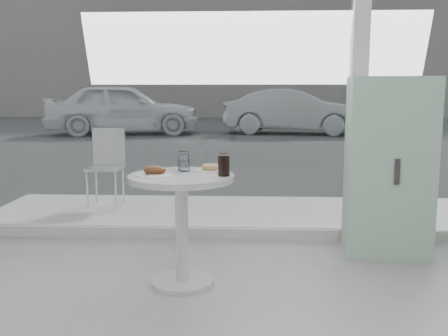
{
  "coord_description": "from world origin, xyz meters",
  "views": [
    {
      "loc": [
        -0.06,
        -1.41,
        1.33
      ],
      "look_at": [
        -0.2,
        1.7,
        0.85
      ],
      "focal_mm": 40.0,
      "sensor_mm": 36.0,
      "label": 1
    }
  ],
  "objects_px": {
    "mint_cabinet": "(389,167)",
    "cola_glass": "(224,165)",
    "car_silver": "(294,111)",
    "plate_fritter": "(155,172)",
    "car_white": "(123,109)",
    "plate_donut": "(210,169)",
    "patio_chair": "(107,162)",
    "water_tumbler_b": "(185,164)",
    "main_table": "(182,206)",
    "water_tumbler_a": "(183,162)"
  },
  "relations": [
    {
      "from": "mint_cabinet",
      "to": "cola_glass",
      "type": "distance_m",
      "value": 1.52
    },
    {
      "from": "car_silver",
      "to": "plate_fritter",
      "type": "bearing_deg",
      "value": -179.98
    },
    {
      "from": "car_white",
      "to": "plate_donut",
      "type": "height_order",
      "value": "car_white"
    },
    {
      "from": "patio_chair",
      "to": "water_tumbler_b",
      "type": "height_order",
      "value": "patio_chair"
    },
    {
      "from": "patio_chair",
      "to": "plate_donut",
      "type": "relative_size",
      "value": 4.13
    },
    {
      "from": "car_silver",
      "to": "car_white",
      "type": "bearing_deg",
      "value": 103.15
    },
    {
      "from": "main_table",
      "to": "water_tumbler_b",
      "type": "relative_size",
      "value": 6.4
    },
    {
      "from": "plate_donut",
      "to": "cola_glass",
      "type": "relative_size",
      "value": 1.38
    },
    {
      "from": "car_silver",
      "to": "water_tumbler_b",
      "type": "distance_m",
      "value": 12.3
    },
    {
      "from": "car_white",
      "to": "cola_glass",
      "type": "xyz_separation_m",
      "value": [
        3.66,
        -12.01,
        0.06
      ]
    },
    {
      "from": "water_tumbler_a",
      "to": "cola_glass",
      "type": "distance_m",
      "value": 0.38
    },
    {
      "from": "main_table",
      "to": "water_tumbler_b",
      "type": "xyz_separation_m",
      "value": [
        0.0,
        0.16,
        0.27
      ]
    },
    {
      "from": "car_white",
      "to": "plate_donut",
      "type": "relative_size",
      "value": 22.14
    },
    {
      "from": "main_table",
      "to": "car_silver",
      "type": "xyz_separation_m",
      "value": [
        1.9,
        12.31,
        0.15
      ]
    },
    {
      "from": "car_silver",
      "to": "patio_chair",
      "type": "bearing_deg",
      "value": 172.77
    },
    {
      "from": "mint_cabinet",
      "to": "water_tumbler_a",
      "type": "bearing_deg",
      "value": -156.65
    },
    {
      "from": "patio_chair",
      "to": "water_tumbler_b",
      "type": "bearing_deg",
      "value": -59.89
    },
    {
      "from": "mint_cabinet",
      "to": "water_tumbler_a",
      "type": "height_order",
      "value": "mint_cabinet"
    },
    {
      "from": "patio_chair",
      "to": "main_table",
      "type": "bearing_deg",
      "value": -61.79
    },
    {
      "from": "plate_fritter",
      "to": "cola_glass",
      "type": "bearing_deg",
      "value": 3.03
    },
    {
      "from": "car_silver",
      "to": "cola_glass",
      "type": "xyz_separation_m",
      "value": [
        -1.61,
        -12.34,
        0.14
      ]
    },
    {
      "from": "car_white",
      "to": "cola_glass",
      "type": "distance_m",
      "value": 12.55
    },
    {
      "from": "plate_fritter",
      "to": "cola_glass",
      "type": "xyz_separation_m",
      "value": [
        0.46,
        0.02,
        0.05
      ]
    },
    {
      "from": "patio_chair",
      "to": "plate_fritter",
      "type": "height_order",
      "value": "patio_chair"
    },
    {
      "from": "main_table",
      "to": "cola_glass",
      "type": "xyz_separation_m",
      "value": [
        0.29,
        -0.03,
        0.29
      ]
    },
    {
      "from": "main_table",
      "to": "car_white",
      "type": "relative_size",
      "value": 0.17
    },
    {
      "from": "mint_cabinet",
      "to": "patio_chair",
      "type": "relative_size",
      "value": 1.67
    },
    {
      "from": "mint_cabinet",
      "to": "plate_fritter",
      "type": "relative_size",
      "value": 5.83
    },
    {
      "from": "mint_cabinet",
      "to": "water_tumbler_b",
      "type": "xyz_separation_m",
      "value": [
        -1.59,
        -0.58,
        0.1
      ]
    },
    {
      "from": "patio_chair",
      "to": "plate_fritter",
      "type": "bearing_deg",
      "value": -65.81
    },
    {
      "from": "main_table",
      "to": "plate_fritter",
      "type": "distance_m",
      "value": 0.3
    },
    {
      "from": "plate_fritter",
      "to": "water_tumbler_a",
      "type": "bearing_deg",
      "value": 59.39
    },
    {
      "from": "patio_chair",
      "to": "cola_glass",
      "type": "bearing_deg",
      "value": -56.5
    },
    {
      "from": "water_tumbler_b",
      "to": "patio_chair",
      "type": "bearing_deg",
      "value": 119.27
    },
    {
      "from": "main_table",
      "to": "plate_donut",
      "type": "relative_size",
      "value": 3.69
    },
    {
      "from": "plate_fritter",
      "to": "car_silver",
      "type": "bearing_deg",
      "value": 80.51
    },
    {
      "from": "main_table",
      "to": "water_tumbler_a",
      "type": "height_order",
      "value": "water_tumbler_a"
    },
    {
      "from": "plate_fritter",
      "to": "plate_donut",
      "type": "distance_m",
      "value": 0.41
    },
    {
      "from": "plate_fritter",
      "to": "water_tumbler_a",
      "type": "relative_size",
      "value": 1.84
    },
    {
      "from": "patio_chair",
      "to": "car_white",
      "type": "relative_size",
      "value": 0.19
    },
    {
      "from": "car_white",
      "to": "patio_chair",
      "type": "bearing_deg",
      "value": -177.45
    },
    {
      "from": "water_tumbler_a",
      "to": "cola_glass",
      "type": "bearing_deg",
      "value": -38.08
    },
    {
      "from": "plate_donut",
      "to": "car_white",
      "type": "bearing_deg",
      "value": 106.74
    },
    {
      "from": "mint_cabinet",
      "to": "water_tumbler_b",
      "type": "height_order",
      "value": "mint_cabinet"
    },
    {
      "from": "patio_chair",
      "to": "cola_glass",
      "type": "relative_size",
      "value": 5.67
    },
    {
      "from": "patio_chair",
      "to": "cola_glass",
      "type": "height_order",
      "value": "cola_glass"
    },
    {
      "from": "patio_chair",
      "to": "water_tumbler_a",
      "type": "height_order",
      "value": "patio_chair"
    },
    {
      "from": "car_white",
      "to": "water_tumbler_a",
      "type": "relative_size",
      "value": 34.41
    },
    {
      "from": "patio_chair",
      "to": "plate_fritter",
      "type": "xyz_separation_m",
      "value": [
        0.97,
        -2.26,
        0.26
      ]
    },
    {
      "from": "patio_chair",
      "to": "water_tumbler_a",
      "type": "xyz_separation_m",
      "value": [
        1.13,
        -2.0,
        0.29
      ]
    }
  ]
}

